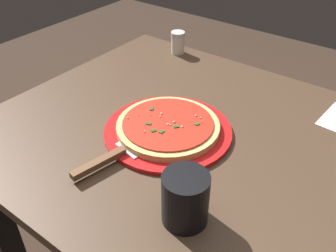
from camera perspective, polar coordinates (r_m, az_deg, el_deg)
name	(u,v)px	position (r m, az deg, el deg)	size (l,w,h in m)	color
restaurant_table	(179,173)	(1.01, 1.72, -7.13)	(0.90, 0.82, 0.74)	black
serving_plate	(168,131)	(0.89, 0.00, -0.76)	(0.31, 0.31, 0.01)	red
pizza	(168,126)	(0.89, 0.00, 0.03)	(0.25, 0.25, 0.02)	#DBB26B
pizza_server	(115,155)	(0.82, -8.12, -4.43)	(0.09, 0.22, 0.01)	silver
cup_tall_drink	(185,199)	(0.67, 2.66, -11.00)	(0.08, 0.08, 0.10)	black
parmesan_shaker	(178,42)	(1.27, 1.50, 12.63)	(0.05, 0.05, 0.07)	silver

